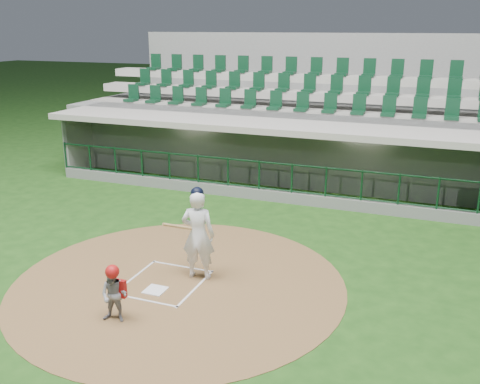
{
  "coord_description": "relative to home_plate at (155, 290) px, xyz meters",
  "views": [
    {
      "loc": [
        5.31,
        -9.49,
        5.35
      ],
      "look_at": [
        0.64,
        2.6,
        1.3
      ],
      "focal_mm": 40.0,
      "sensor_mm": 36.0,
      "label": 1
    }
  ],
  "objects": [
    {
      "name": "home_plate",
      "position": [
        0.0,
        0.0,
        0.0
      ],
      "size": [
        0.43,
        0.43,
        0.02
      ],
      "primitive_type": "cube",
      "color": "white",
      "rests_on": "dirt_circle"
    },
    {
      "name": "dirt_circle",
      "position": [
        0.3,
        0.5,
        -0.02
      ],
      "size": [
        7.2,
        7.2,
        0.01
      ],
      "primitive_type": "cylinder",
      "color": "brown",
      "rests_on": "ground"
    },
    {
      "name": "dugout_structure",
      "position": [
        0.12,
        8.52,
        0.94
      ],
      "size": [
        16.4,
        3.7,
        3.0
      ],
      "color": "slate",
      "rests_on": "ground"
    },
    {
      "name": "ground",
      "position": [
        0.0,
        0.7,
        -0.02
      ],
      "size": [
        120.0,
        120.0,
        0.0
      ],
      "primitive_type": "plane",
      "color": "#1A4112",
      "rests_on": "ground"
    },
    {
      "name": "batter_box_chalk",
      "position": [
        0.0,
        0.4,
        -0.0
      ],
      "size": [
        1.55,
        1.8,
        0.01
      ],
      "color": "silver",
      "rests_on": "ground"
    },
    {
      "name": "seating_deck",
      "position": [
        0.0,
        11.61,
        1.4
      ],
      "size": [
        17.0,
        6.72,
        5.15
      ],
      "color": "slate",
      "rests_on": "ground"
    },
    {
      "name": "batter",
      "position": [
        0.59,
        0.91,
        1.02
      ],
      "size": [
        0.94,
        0.93,
        2.09
      ],
      "color": "white",
      "rests_on": "dirt_circle"
    },
    {
      "name": "catcher",
      "position": [
        -0.09,
        -1.31,
        0.56
      ],
      "size": [
        0.57,
        0.48,
        1.15
      ],
      "color": "gray",
      "rests_on": "dirt_circle"
    }
  ]
}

